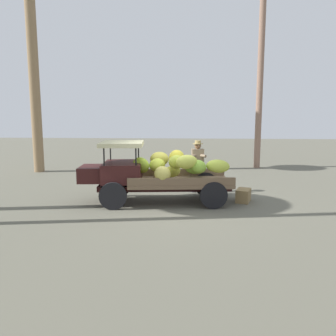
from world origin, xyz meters
The scene contains 4 objects.
ground_plane centered at (0.00, 0.00, 0.00)m, with size 60.00×60.00×0.00m, color #5E5C4D.
truck centered at (0.50, -0.19, 0.91)m, with size 4.57×2.10×1.83m.
farmer centered at (-0.91, -1.70, 1.01)m, with size 0.52×0.48×1.77m.
wooden_crate centered at (-2.28, -0.46, 0.19)m, with size 0.60×0.38×0.39m, color olive.
Camera 1 is at (-0.68, 9.66, 2.57)m, focal length 36.12 mm.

